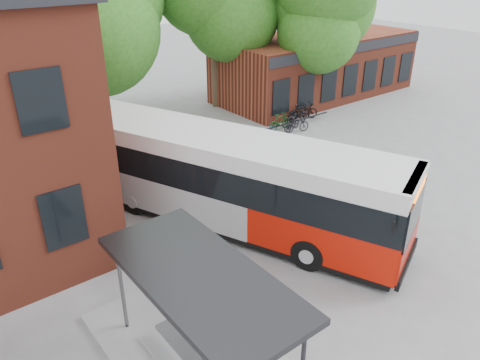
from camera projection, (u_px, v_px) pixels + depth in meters
ground at (305, 276)px, 14.64m from camera, size 100.00×100.00×0.00m
shop_row at (316, 66)px, 31.89m from camera, size 14.00×6.20×4.00m
bus_shelter at (202, 323)px, 10.80m from camera, size 3.60×7.00×2.90m
bike_rail at (295, 124)px, 26.72m from camera, size 5.20×0.10×0.38m
tree_1 at (96, 32)px, 24.84m from camera, size 7.92×7.92×10.40m
tree_2 at (214, 17)px, 27.87m from camera, size 7.92×7.92×11.00m
tree_3 at (320, 32)px, 28.20m from camera, size 7.04×7.04×9.28m
city_bus at (224, 180)px, 16.89m from camera, size 7.71×13.41×3.39m
bicycle_0 at (265, 133)px, 24.86m from camera, size 1.60×1.01×0.80m
bicycle_1 at (280, 122)px, 26.14m from camera, size 1.64×0.52×0.98m
bicycle_2 at (293, 124)px, 26.13m from camera, size 1.60×1.01×0.79m
bicycle_3 at (297, 125)px, 25.81m from camera, size 1.59×0.83×0.92m
bicycle_4 at (297, 116)px, 27.02m from camera, size 1.91×0.88×0.97m
bicycle_5 at (300, 112)px, 27.57m from camera, size 1.73×0.64×1.01m
bicycle_6 at (303, 111)px, 27.77m from camera, size 1.99×1.21×0.99m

